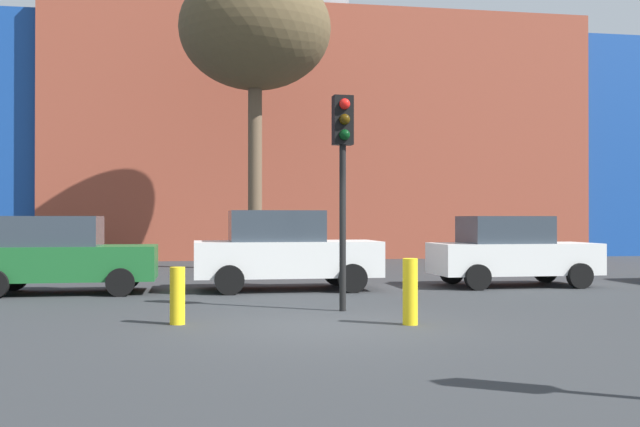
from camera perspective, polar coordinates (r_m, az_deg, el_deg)
ground_plane at (r=11.68m, az=0.74°, el=-8.69°), size 200.00×200.00×0.00m
building_backdrop at (r=36.15m, az=-0.93°, el=5.20°), size 42.87×11.64×12.60m
parked_car_1 at (r=17.56m, az=-19.34°, el=-3.05°), size 4.02×1.97×1.74m
parked_car_2 at (r=17.43m, az=-2.83°, el=-2.87°), size 4.33×2.12×1.87m
parked_car_3 at (r=18.98m, az=14.57°, el=-2.85°), size 4.03×1.98×1.75m
traffic_light_island at (r=13.46m, az=1.79°, el=4.74°), size 0.37×0.37×3.93m
bare_tree_0 at (r=25.34m, az=-5.05°, el=13.91°), size 5.05×5.05×10.04m
bollard_yellow_0 at (r=12.00m, az=-10.98°, el=-6.27°), size 0.24×0.24×0.91m
bollard_yellow_1 at (r=11.81m, az=6.99°, el=-6.02°), size 0.24×0.24×1.05m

